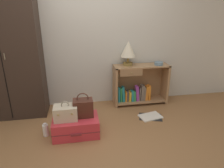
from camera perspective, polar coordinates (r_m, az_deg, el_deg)
name	(u,v)px	position (r m, az deg, el deg)	size (l,w,h in m)	color
ground_plane	(99,151)	(2.67, -3.59, -18.40)	(9.00, 9.00, 0.00)	olive
back_wall	(88,32)	(3.60, -6.90, 14.34)	(6.40, 0.10, 2.60)	beige
wardrobe	(6,53)	(3.50, -27.78, 7.72)	(1.03, 0.47, 2.08)	#33261E
bookshelf	(139,86)	(3.77, 7.55, -0.48)	(0.99, 0.33, 0.73)	#A37A51
table_lamp	(128,50)	(3.55, 4.58, 9.55)	(0.26, 0.26, 0.43)	olive
bowl	(159,63)	(3.71, 13.05, 5.67)	(0.15, 0.15, 0.05)	slate
suitcase_large	(76,126)	(2.95, -10.13, -11.58)	(0.64, 0.43, 0.26)	#D1333D
train_case	(66,113)	(2.83, -12.96, -7.89)	(0.31, 0.23, 0.27)	beige
handbag	(83,108)	(2.86, -8.16, -6.63)	(0.27, 0.19, 0.35)	#472319
bottle	(46,130)	(3.03, -18.23, -12.23)	(0.08, 0.08, 0.19)	white
open_book_on_floor	(150,117)	(3.43, 10.79, -9.02)	(0.43, 0.35, 0.02)	white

